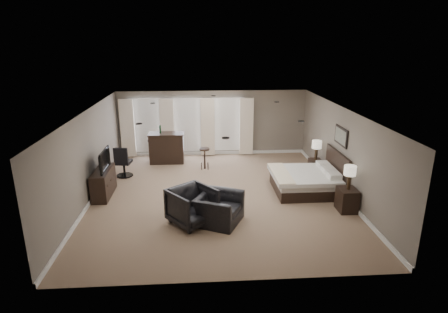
{
  "coord_description": "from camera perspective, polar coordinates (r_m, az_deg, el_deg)",
  "views": [
    {
      "loc": [
        -0.55,
        -10.49,
        4.55
      ],
      "look_at": [
        0.2,
        0.4,
        1.1
      ],
      "focal_mm": 30.0,
      "sensor_mm": 36.0,
      "label": 1
    }
  ],
  "objects": [
    {
      "name": "window_bay",
      "position": [
        14.99,
        -5.58,
        4.54
      ],
      "size": [
        5.25,
        0.2,
        2.3
      ],
      "color": "silver",
      "rests_on": "room"
    },
    {
      "name": "armchair_near",
      "position": [
        9.65,
        -0.76,
        -7.24
      ],
      "size": [
        1.18,
        1.37,
        1.01
      ],
      "primitive_type": "imported",
      "rotation": [
        0.0,
        0.0,
        1.12
      ],
      "color": "black",
      "rests_on": "ground"
    },
    {
      "name": "lamp_near",
      "position": [
        10.64,
        18.56,
        -3.06
      ],
      "size": [
        0.32,
        0.32,
        0.67
      ],
      "primitive_type": "cube",
      "color": "beige",
      "rests_on": "nightstand_near"
    },
    {
      "name": "room",
      "position": [
        11.0,
        -0.9,
        0.35
      ],
      "size": [
        7.6,
        8.6,
        2.64
      ],
      "color": "#816852",
      "rests_on": "ground"
    },
    {
      "name": "bed",
      "position": [
        11.75,
        11.76,
        -2.34
      ],
      "size": [
        1.98,
        1.89,
        1.26
      ],
      "primitive_type": "cube",
      "color": "silver",
      "rests_on": "ground"
    },
    {
      "name": "armchair_far",
      "position": [
        9.61,
        -4.86,
        -7.29
      ],
      "size": [
        1.4,
        1.39,
        1.05
      ],
      "primitive_type": "imported",
      "rotation": [
        0.0,
        0.0,
        0.67
      ],
      "color": "black",
      "rests_on": "ground"
    },
    {
      "name": "desk_chair",
      "position": [
        13.24,
        -15.05,
        -0.7
      ],
      "size": [
        0.63,
        0.63,
        1.09
      ],
      "primitive_type": "cube",
      "rotation": [
        0.0,
        0.0,
        2.99
      ],
      "color": "black",
      "rests_on": "ground"
    },
    {
      "name": "bar_stool_right",
      "position": [
        13.59,
        -2.96,
        -0.32
      ],
      "size": [
        0.38,
        0.38,
        0.78
      ],
      "primitive_type": "cube",
      "rotation": [
        0.0,
        0.0,
        -0.02
      ],
      "color": "black",
      "rests_on": "ground"
    },
    {
      "name": "wall_art",
      "position": [
        11.78,
        17.36,
        2.98
      ],
      "size": [
        0.04,
        0.96,
        0.56
      ],
      "primitive_type": "cube",
      "color": "slate",
      "rests_on": "room"
    },
    {
      "name": "lamp_far",
      "position": [
        13.24,
        13.9,
        0.93
      ],
      "size": [
        0.33,
        0.33,
        0.68
      ],
      "primitive_type": "cube",
      "color": "beige",
      "rests_on": "nightstand_far"
    },
    {
      "name": "nightstand_far",
      "position": [
        13.43,
        13.71,
        -1.57
      ],
      "size": [
        0.41,
        0.5,
        0.54
      ],
      "primitive_type": "cube",
      "color": "black",
      "rests_on": "ground"
    },
    {
      "name": "tv",
      "position": [
        11.68,
        -18.11,
        -1.64
      ],
      "size": [
        0.62,
        1.08,
        0.14
      ],
      "primitive_type": "imported",
      "rotation": [
        0.0,
        0.0,
        1.57
      ],
      "color": "black",
      "rests_on": "dresser"
    },
    {
      "name": "bar_counter",
      "position": [
        14.4,
        -8.72,
        1.33
      ],
      "size": [
        1.33,
        0.69,
        1.16
      ],
      "primitive_type": "cube",
      "color": "black",
      "rests_on": "ground"
    },
    {
      "name": "nightstand_near",
      "position": [
        10.87,
        18.23,
        -6.29
      ],
      "size": [
        0.48,
        0.59,
        0.64
      ],
      "primitive_type": "cube",
      "color": "black",
      "rests_on": "ground"
    },
    {
      "name": "dresser",
      "position": [
        11.84,
        -17.89,
        -3.83
      ],
      "size": [
        0.45,
        1.41,
        0.82
      ],
      "primitive_type": "cube",
      "color": "black",
      "rests_on": "ground"
    },
    {
      "name": "bar_stool_left",
      "position": [
        14.74,
        -10.71,
        0.95
      ],
      "size": [
        0.5,
        0.5,
        0.84
      ],
      "primitive_type": "cube",
      "rotation": [
        0.0,
        0.0,
        -0.32
      ],
      "color": "black",
      "rests_on": "ground"
    }
  ]
}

